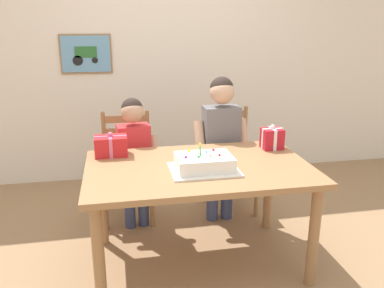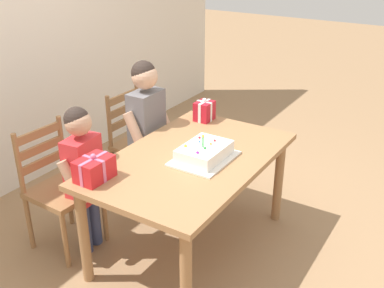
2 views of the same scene
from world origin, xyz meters
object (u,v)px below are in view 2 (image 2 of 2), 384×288
object	(u,v)px
chair_left	(59,187)
chair_right	(139,142)
birthday_cake	(204,153)
child_older	(147,121)
gift_box_beside_cake	(204,111)
dining_table	(191,169)
child_younger	(83,167)
gift_box_red_large	(94,169)

from	to	relation	value
chair_left	chair_right	distance (m)	0.91
birthday_cake	child_older	size ratio (longest dim) A/B	0.35
chair_right	birthday_cake	bearing A→B (deg)	-115.60
gift_box_beside_cake	child_older	xyz separation A→B (m)	(-0.30, 0.35, -0.06)
child_older	dining_table	bearing A→B (deg)	-117.32
chair_left	birthday_cake	bearing A→B (deg)	-62.99
gift_box_beside_cake	child_younger	distance (m)	1.09
child_younger	chair_left	bearing A→B (deg)	104.51
birthday_cake	chair_left	world-z (taller)	birthday_cake
birthday_cake	chair_left	size ratio (longest dim) A/B	0.48
child_older	gift_box_red_large	bearing A→B (deg)	-162.46
chair_left	gift_box_red_large	bearing A→B (deg)	-103.66
dining_table	child_older	distance (m)	0.70
gift_box_beside_cake	chair_right	size ratio (longest dim) A/B	0.21
dining_table	gift_box_red_large	world-z (taller)	gift_box_red_large
dining_table	gift_box_red_large	size ratio (longest dim) A/B	6.43
dining_table	child_older	size ratio (longest dim) A/B	1.20
chair_right	child_older	distance (m)	0.38
gift_box_red_large	chair_left	size ratio (longest dim) A/B	0.25
chair_right	child_younger	bearing A→B (deg)	-166.24
birthday_cake	child_older	bearing A→B (deg)	66.93
gift_box_red_large	child_older	size ratio (longest dim) A/B	0.19
birthday_cake	chair_right	xyz separation A→B (m)	(0.44, 0.92, -0.32)
gift_box_beside_cake	child_younger	bearing A→B (deg)	161.05
chair_left	chair_right	bearing A→B (deg)	0.00
chair_left	child_older	distance (m)	0.85
chair_right	gift_box_beside_cake	bearing A→B (deg)	-73.61
chair_left	gift_box_beside_cake	bearing A→B (deg)	-27.52
child_older	child_younger	bearing A→B (deg)	179.97
gift_box_red_large	child_younger	distance (m)	0.36
dining_table	chair_right	size ratio (longest dim) A/B	1.63
chair_left	child_younger	bearing A→B (deg)	-75.49
chair_left	dining_table	bearing A→B (deg)	-61.14
gift_box_red_large	chair_left	distance (m)	0.61
gift_box_beside_cake	chair_left	xyz separation A→B (m)	(-1.08, 0.56, -0.35)
dining_table	birthday_cake	size ratio (longest dim) A/B	3.41
chair_right	child_older	world-z (taller)	child_older
dining_table	chair_left	distance (m)	0.96
chair_right	child_younger	world-z (taller)	child_younger
child_younger	child_older	bearing A→B (deg)	-0.03
gift_box_beside_cake	child_younger	size ratio (longest dim) A/B	0.17
chair_left	child_younger	distance (m)	0.30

